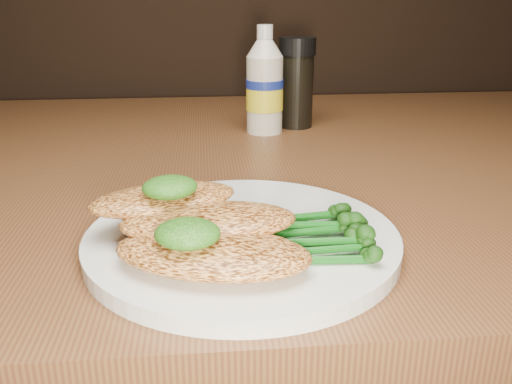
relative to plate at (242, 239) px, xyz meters
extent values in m
cylinder|color=white|center=(0.00, 0.00, 0.00)|extent=(0.26, 0.26, 0.01)
ellipsoid|color=#F39D4D|center=(-0.03, -0.06, 0.02)|extent=(0.16, 0.11, 0.02)
ellipsoid|color=#F39D4D|center=(-0.03, -0.02, 0.03)|extent=(0.14, 0.07, 0.02)
ellipsoid|color=#F39D4D|center=(-0.06, 0.01, 0.03)|extent=(0.13, 0.09, 0.02)
ellipsoid|color=#093207|center=(-0.04, -0.06, 0.04)|extent=(0.06, 0.05, 0.02)
ellipsoid|color=#093207|center=(-0.06, 0.00, 0.05)|extent=(0.05, 0.05, 0.02)
camera|label=1|loc=(-0.03, -0.40, 0.19)|focal=38.22mm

